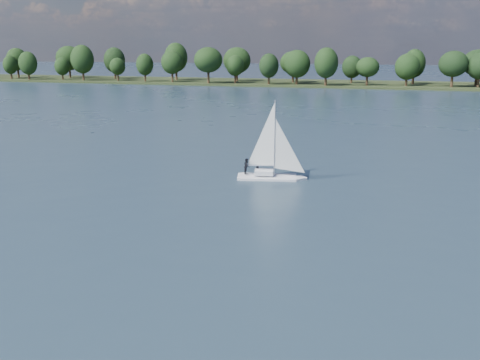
# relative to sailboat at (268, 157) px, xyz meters

# --- Properties ---
(ground) EXTENTS (700.00, 700.00, 0.00)m
(ground) POSITION_rel_sailboat_xyz_m (5.63, 48.50, -2.74)
(ground) COLOR #233342
(ground) RESTS_ON ground
(far_shore) EXTENTS (660.00, 40.00, 1.50)m
(far_shore) POSITION_rel_sailboat_xyz_m (5.63, 160.50, -2.74)
(far_shore) COLOR black
(far_shore) RESTS_ON ground
(sailboat) EXTENTS (7.73, 3.39, 9.84)m
(sailboat) POSITION_rel_sailboat_xyz_m (0.00, 0.00, 0.00)
(sailboat) COLOR silver
(sailboat) RESTS_ON ground
(treeline) EXTENTS (562.63, 73.65, 18.12)m
(treeline) POSITION_rel_sailboat_xyz_m (-11.22, 156.29, 5.23)
(treeline) COLOR black
(treeline) RESTS_ON ground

